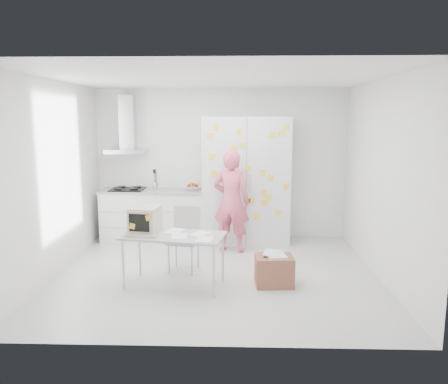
{
  "coord_description": "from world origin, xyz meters",
  "views": [
    {
      "loc": [
        0.29,
        -5.89,
        2.17
      ],
      "look_at": [
        0.09,
        0.68,
        1.06
      ],
      "focal_mm": 35.0,
      "sensor_mm": 36.0,
      "label": 1
    }
  ],
  "objects_px": {
    "person": "(231,201)",
    "chair": "(185,235)",
    "desk": "(155,227)",
    "cardboard_box": "(274,270)"
  },
  "relations": [
    {
      "from": "chair",
      "to": "cardboard_box",
      "type": "height_order",
      "value": "chair"
    },
    {
      "from": "person",
      "to": "chair",
      "type": "bearing_deg",
      "value": 68.77
    },
    {
      "from": "person",
      "to": "desk",
      "type": "xyz_separation_m",
      "value": [
        -0.97,
        -1.48,
        -0.06
      ]
    },
    {
      "from": "desk",
      "to": "cardboard_box",
      "type": "relative_size",
      "value": 2.73
    },
    {
      "from": "person",
      "to": "cardboard_box",
      "type": "relative_size",
      "value": 3.31
    },
    {
      "from": "chair",
      "to": "cardboard_box",
      "type": "xyz_separation_m",
      "value": [
        1.24,
        -0.57,
        -0.32
      ]
    },
    {
      "from": "person",
      "to": "chair",
      "type": "relative_size",
      "value": 1.82
    },
    {
      "from": "cardboard_box",
      "to": "person",
      "type": "bearing_deg",
      "value": 111.6
    },
    {
      "from": "desk",
      "to": "person",
      "type": "bearing_deg",
      "value": 66.85
    },
    {
      "from": "person",
      "to": "chair",
      "type": "xyz_separation_m",
      "value": [
        -0.65,
        -0.92,
        -0.32
      ]
    }
  ]
}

